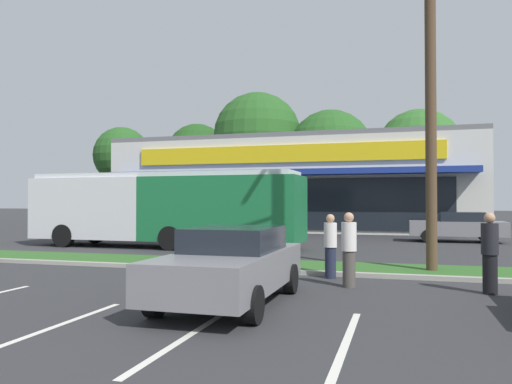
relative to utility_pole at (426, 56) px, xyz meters
name	(u,v)px	position (x,y,z in m)	size (l,w,h in m)	color
grass_median	(209,263)	(-6.51, 0.20, -5.97)	(56.00, 2.20, 0.12)	#2D5B23
curb_lip	(193,268)	(-6.51, -1.02, -5.97)	(56.00, 0.24, 0.12)	#99968C
parking_stripe_2	(28,336)	(-6.00, -8.29, -6.03)	(0.12, 4.80, 0.01)	silver
parking_stripe_3	(200,328)	(-3.73, -7.14, -6.03)	(0.12, 4.80, 0.01)	silver
parking_stripe_4	(342,353)	(-1.44, -7.82, -6.03)	(0.12, 4.80, 0.01)	silver
storefront_building	(297,185)	(-7.98, 21.38, -2.80)	(24.71, 11.70, 6.46)	beige
tree_far_left	(122,155)	(-28.27, 30.69, 0.74)	(5.77, 5.77, 9.68)	#473323
tree_left	(197,155)	(-20.46, 32.05, 0.70)	(6.26, 6.26, 9.88)	#473323
tree_mid_left	(257,137)	(-13.36, 29.46, 1.95)	(8.14, 8.14, 12.06)	#473323
tree_mid	(330,152)	(-6.59, 29.12, 0.29)	(7.45, 7.45, 10.06)	#473323
tree_mid_right	(419,152)	(0.95, 33.07, 0.47)	(7.86, 7.86, 10.44)	#473323
utility_pole	(426,56)	(0.00, 0.00, 0.00)	(3.14, 2.38, 11.35)	#4C3826
city_bus	(164,207)	(-10.66, 5.31, -4.27)	(12.36, 2.83, 3.25)	#196638
car_2	(458,226)	(2.02, 12.02, -5.26)	(4.49, 1.96, 1.49)	slate
car_3	(231,264)	(-3.88, -5.20, -5.26)	(1.99, 4.60, 1.49)	slate
car_4	(176,224)	(-13.01, 11.42, -5.29)	(4.70, 1.94, 1.42)	slate
pedestrian_near_bench	(330,246)	(-2.45, -1.44, -5.19)	(0.34, 0.34, 1.67)	#1E2338
pedestrian_by_pole	(349,250)	(-1.86, -2.67, -5.15)	(0.35, 0.35, 1.75)	#47423D
pedestrian_mid	(490,253)	(1.16, -2.70, -5.15)	(0.36, 0.36, 1.76)	black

